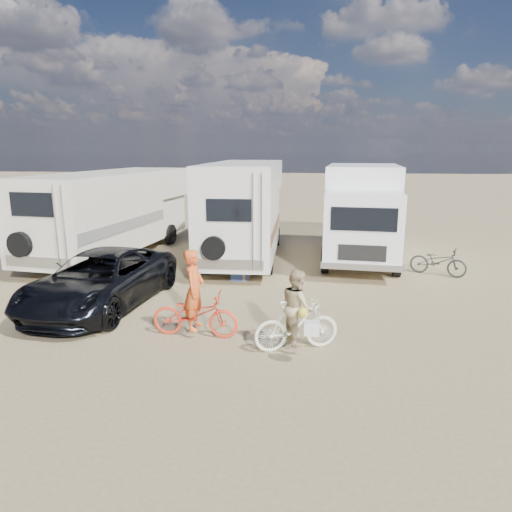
# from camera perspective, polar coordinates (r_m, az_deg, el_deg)

# --- Properties ---
(ground) EXTENTS (140.00, 140.00, 0.00)m
(ground) POSITION_cam_1_polar(r_m,az_deg,el_deg) (10.45, -5.51, -9.45)
(ground) COLOR #A0895F
(ground) RESTS_ON ground
(rv_main) EXTENTS (2.42, 7.76, 3.51)m
(rv_main) POSITION_cam_1_polar(r_m,az_deg,el_deg) (17.14, -1.38, 5.55)
(rv_main) COLOR white
(rv_main) RESTS_ON ground
(rv_left) EXTENTS (3.73, 8.71, 3.15)m
(rv_left) POSITION_cam_1_polar(r_m,az_deg,el_deg) (18.28, -17.27, 4.88)
(rv_left) COLOR beige
(rv_left) RESTS_ON ground
(box_truck) EXTENTS (3.19, 6.67, 3.41)m
(box_truck) POSITION_cam_1_polar(r_m,az_deg,el_deg) (17.03, 12.90, 5.01)
(box_truck) COLOR white
(box_truck) RESTS_ON ground
(dark_suv) EXTENTS (2.95, 5.35, 1.42)m
(dark_suv) POSITION_cam_1_polar(r_m,az_deg,el_deg) (12.55, -18.57, -2.79)
(dark_suv) COLOR black
(dark_suv) RESTS_ON ground
(bike_man) EXTENTS (1.94, 0.79, 1.00)m
(bike_man) POSITION_cam_1_polar(r_m,az_deg,el_deg) (10.18, -7.50, -7.12)
(bike_man) COLOR red
(bike_man) RESTS_ON ground
(bike_woman) EXTENTS (1.84, 1.06, 1.06)m
(bike_woman) POSITION_cam_1_polar(r_m,az_deg,el_deg) (9.45, 5.02, -8.47)
(bike_woman) COLOR silver
(bike_woman) RESTS_ON ground
(rider_man) EXTENTS (0.46, 0.67, 1.75)m
(rider_man) POSITION_cam_1_polar(r_m,az_deg,el_deg) (10.05, -7.56, -5.10)
(rider_man) COLOR #DA5421
(rider_man) RESTS_ON ground
(rider_woman) EXTENTS (0.78, 0.88, 1.51)m
(rider_woman) POSITION_cam_1_polar(r_m,az_deg,el_deg) (9.37, 5.05, -7.21)
(rider_woman) COLOR tan
(rider_woman) RESTS_ON ground
(bike_parked) EXTENTS (1.85, 1.32, 0.92)m
(bike_parked) POSITION_cam_1_polar(r_m,az_deg,el_deg) (16.00, 21.50, -0.61)
(bike_parked) COLOR #2A2C29
(bike_parked) RESTS_ON ground
(cooler) EXTENTS (0.55, 0.40, 0.43)m
(cooler) POSITION_cam_1_polar(r_m,az_deg,el_deg) (14.43, -2.01, -2.12)
(cooler) COLOR navy
(cooler) RESTS_ON ground
(crate) EXTENTS (0.49, 0.49, 0.32)m
(crate) POSITION_cam_1_polar(r_m,az_deg,el_deg) (14.47, -1.80, -2.29)
(crate) COLOR #966E55
(crate) RESTS_ON ground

